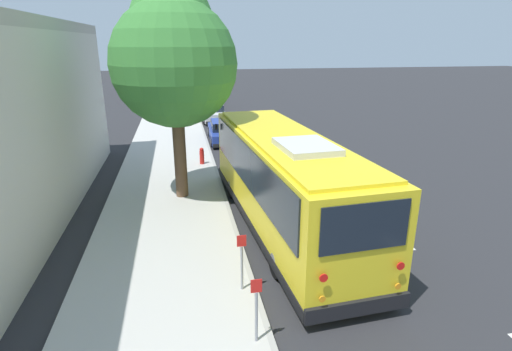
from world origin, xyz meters
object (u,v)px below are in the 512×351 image
object	(u,v)px
parked_sedan_maroon	(202,94)
sign_post_far	(242,262)
shuttle_bus	(284,177)
parked_sedan_black	(208,101)
sign_post_near	(256,310)
street_tree	(174,55)
parked_sedan_blue	(224,131)
parked_sedan_white	(212,113)
fire_hydrant	(202,156)
parked_sedan_tan	(200,88)

from	to	relation	value
parked_sedan_maroon	sign_post_far	xyz separation A→B (m)	(-35.14, 1.23, 0.30)
shuttle_bus	parked_sedan_black	size ratio (longest dim) A/B	2.38
sign_post_near	parked_sedan_maroon	bearing A→B (deg)	-1.91
street_tree	sign_post_near	bearing A→B (deg)	-171.27
parked_sedan_blue	parked_sedan_maroon	size ratio (longest dim) A/B	1.07
shuttle_bus	parked_sedan_black	distance (m)	26.11
shuttle_bus	sign_post_far	bearing A→B (deg)	147.34
parked_sedan_blue	parked_sedan_white	world-z (taller)	parked_sedan_white
parked_sedan_maroon	fire_hydrant	world-z (taller)	parked_sedan_maroon
shuttle_bus	parked_sedan_white	bearing A→B (deg)	-1.90
parked_sedan_blue	street_tree	world-z (taller)	street_tree
parked_sedan_black	fire_hydrant	size ratio (longest dim) A/B	5.39
sign_post_near	sign_post_far	size ratio (longest dim) A/B	0.98
parked_sedan_blue	parked_sedan_tan	xyz separation A→B (m)	(25.04, -0.06, -0.01)
shuttle_bus	parked_sedan_black	world-z (taller)	shuttle_bus
parked_sedan_black	shuttle_bus	bearing A→B (deg)	178.80
parked_sedan_blue	fire_hydrant	bearing A→B (deg)	163.36
shuttle_bus	sign_post_near	distance (m)	5.67
sign_post_far	fire_hydrant	bearing A→B (deg)	1.49
shuttle_bus	sign_post_far	distance (m)	4.05
sign_post_far	sign_post_near	bearing A→B (deg)	180.00
sign_post_far	street_tree	bearing A→B (deg)	11.03
parked_sedan_maroon	sign_post_far	bearing A→B (deg)	-178.78
parked_sedan_tan	fire_hydrant	distance (m)	30.24
parked_sedan_white	parked_sedan_tan	bearing A→B (deg)	-5.33
parked_sedan_blue	parked_sedan_black	world-z (taller)	parked_sedan_black
sign_post_near	fire_hydrant	xyz separation A→B (m)	(12.47, 0.28, -0.32)
parked_sedan_white	parked_sedan_black	distance (m)	6.95
shuttle_bus	parked_sedan_maroon	distance (m)	31.70
parked_sedan_blue	parked_sedan_white	size ratio (longest dim) A/B	0.99
sign_post_near	fire_hydrant	distance (m)	12.48
parked_sedan_maroon	parked_sedan_tan	distance (m)	5.73
sign_post_near	parked_sedan_tan	bearing A→B (deg)	-1.95
parked_sedan_white	parked_sedan_tan	distance (m)	18.27
parked_sedan_blue	street_tree	xyz separation A→B (m)	(-9.16, 2.69, 4.78)
sign_post_near	sign_post_far	xyz separation A→B (m)	(1.79, 0.00, 0.01)
parked_sedan_blue	parked_sedan_maroon	bearing A→B (deg)	1.79
parked_sedan_tan	fire_hydrant	world-z (taller)	parked_sedan_tan
parked_sedan_maroon	parked_sedan_tan	xyz separation A→B (m)	(5.73, -0.22, -0.00)
parked_sedan_maroon	parked_sedan_white	bearing A→B (deg)	-176.63
parked_sedan_black	fire_hydrant	world-z (taller)	parked_sedan_black
parked_sedan_blue	sign_post_far	xyz separation A→B (m)	(-15.83, 1.39, 0.30)
parked_sedan_white	parked_sedan_maroon	distance (m)	12.54
parked_sedan_white	parked_sedan_maroon	xyz separation A→B (m)	(12.54, 0.03, -0.03)
street_tree	sign_post_far	distance (m)	8.15
shuttle_bus	parked_sedan_maroon	size ratio (longest dim) A/B	2.47
parked_sedan_black	fire_hydrant	xyz separation A→B (m)	(-18.87, 1.73, -0.05)
parked_sedan_black	street_tree	distance (m)	23.53
street_tree	sign_post_near	world-z (taller)	street_tree
parked_sedan_white	parked_sedan_tan	world-z (taller)	parked_sedan_white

